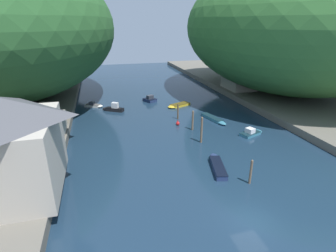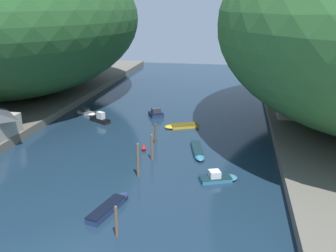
{
  "view_description": "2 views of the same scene",
  "coord_description": "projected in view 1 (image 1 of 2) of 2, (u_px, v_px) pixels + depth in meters",
  "views": [
    {
      "loc": [
        -11.48,
        -15.3,
        15.55
      ],
      "look_at": [
        -2.45,
        18.49,
        1.82
      ],
      "focal_mm": 28.0,
      "sensor_mm": 36.0,
      "label": 1
    },
    {
      "loc": [
        11.22,
        -19.03,
        17.36
      ],
      "look_at": [
        2.99,
        25.39,
        2.61
      ],
      "focal_mm": 40.0,
      "sensor_mm": 36.0,
      "label": 2
    }
  ],
  "objects": [
    {
      "name": "mooring_post_nearest",
      "position": [
        251.0,
        172.0,
        26.78
      ],
      "size": [
        0.25,
        0.25,
        2.77
      ],
      "color": "brown",
      "rests_on": "water_surface"
    },
    {
      "name": "channel_buoy_near",
      "position": [
        178.0,
        123.0,
        42.77
      ],
      "size": [
        0.6,
        0.6,
        0.9
      ],
      "color": "red",
      "rests_on": "water_surface"
    },
    {
      "name": "boat_navy_launch",
      "position": [
        178.0,
        105.0,
        52.56
      ],
      "size": [
        5.3,
        3.61,
        0.46
      ],
      "rotation": [
        0.0,
        0.0,
        1.99
      ],
      "color": "gold",
      "rests_on": "water_surface"
    },
    {
      "name": "boat_open_rowboat",
      "position": [
        252.0,
        132.0,
        39.19
      ],
      "size": [
        4.27,
        2.93,
        1.11
      ],
      "rotation": [
        0.0,
        0.0,
        5.09
      ],
      "color": "teal",
      "rests_on": "water_surface"
    },
    {
      "name": "hillside_right",
      "position": [
        287.0,
        27.0,
        55.75
      ],
      "size": [
        40.72,
        57.01,
        27.22
      ],
      "color": "#387033",
      "rests_on": "right_bank"
    },
    {
      "name": "person_by_boathouse",
      "position": [
        58.0,
        126.0,
        36.72
      ],
      "size": [
        0.23,
        0.38,
        1.69
      ],
      "rotation": [
        0.0,
        0.0,
        1.59
      ],
      "color": "#282D3D",
      "rests_on": "left_bank"
    },
    {
      "name": "water_surface",
      "position": [
        165.0,
        112.0,
        49.17
      ],
      "size": [
        130.0,
        130.0,
        0.0
      ],
      "primitive_type": "plane",
      "color": "#192D42",
      "rests_on": "ground"
    },
    {
      "name": "right_bank",
      "position": [
        290.0,
        99.0,
        55.55
      ],
      "size": [
        22.0,
        120.0,
        1.15
      ],
      "color": "#666056",
      "rests_on": "ground"
    },
    {
      "name": "mooring_post_fourth",
      "position": [
        193.0,
        120.0,
        40.43
      ],
      "size": [
        0.29,
        0.29,
        3.17
      ],
      "color": "brown",
      "rests_on": "water_surface"
    },
    {
      "name": "mooring_post_farthest",
      "position": [
        178.0,
        112.0,
        45.14
      ],
      "size": [
        0.26,
        0.26,
        2.74
      ],
      "color": "brown",
      "rests_on": "water_surface"
    },
    {
      "name": "boat_cabin_cruiser",
      "position": [
        113.0,
        108.0,
        49.72
      ],
      "size": [
        4.24,
        3.15,
        1.67
      ],
      "rotation": [
        0.0,
        0.0,
        1.03
      ],
      "color": "black",
      "rests_on": "water_surface"
    },
    {
      "name": "boat_yellow_tender",
      "position": [
        94.0,
        105.0,
        52.23
      ],
      "size": [
        3.76,
        2.83,
        0.99
      ],
      "rotation": [
        0.0,
        0.0,
        4.22
      ],
      "color": "silver",
      "rests_on": "water_surface"
    },
    {
      "name": "boathouse_shed",
      "position": [
        36.0,
        123.0,
        34.96
      ],
      "size": [
        7.49,
        7.38,
        3.9
      ],
      "color": "#B2A899",
      "rests_on": "left_bank"
    },
    {
      "name": "boat_moored_right",
      "position": [
        215.0,
        119.0,
        44.75
      ],
      "size": [
        2.46,
        6.22,
        0.52
      ],
      "rotation": [
        0.0,
        0.0,
        3.37
      ],
      "color": "teal",
      "rests_on": "water_surface"
    },
    {
      "name": "waterfront_building",
      "position": [
        3.0,
        145.0,
        22.63
      ],
      "size": [
        9.26,
        10.47,
        8.95
      ],
      "color": "#B2A899",
      "rests_on": "left_bank"
    },
    {
      "name": "right_bank_cottage",
      "position": [
        240.0,
        79.0,
        61.2
      ],
      "size": [
        6.27,
        8.14,
        4.57
      ],
      "color": "gray",
      "rests_on": "right_bank"
    },
    {
      "name": "hillside_left",
      "position": [
        2.0,
        28.0,
        50.58
      ],
      "size": [
        42.46,
        59.44,
        27.02
      ],
      "color": "#285628",
      "rests_on": "left_bank"
    },
    {
      "name": "mooring_post_middle",
      "position": [
        202.0,
        130.0,
        36.02
      ],
      "size": [
        0.3,
        0.3,
        3.79
      ],
      "color": "brown",
      "rests_on": "water_surface"
    },
    {
      "name": "person_on_quay",
      "position": [
        13.0,
        210.0,
        20.16
      ],
      "size": [
        0.22,
        0.38,
        1.69
      ],
      "rotation": [
        0.0,
        0.0,
        1.58
      ],
      "color": "#282D3D",
      "rests_on": "left_bank"
    },
    {
      "name": "boat_far_right_bank",
      "position": [
        149.0,
        99.0,
        55.91
      ],
      "size": [
        3.18,
        3.65,
        1.4
      ],
      "rotation": [
        0.0,
        0.0,
        0.5
      ],
      "color": "navy",
      "rests_on": "water_surface"
    },
    {
      "name": "left_bank",
      "position": [
        1.0,
        123.0,
        42.37
      ],
      "size": [
        22.0,
        120.0,
        1.15
      ],
      "color": "#666056",
      "rests_on": "ground"
    },
    {
      "name": "boat_far_upstream",
      "position": [
        217.0,
        165.0,
        30.29
      ],
      "size": [
        2.52,
        5.86,
        0.64
      ],
      "rotation": [
        0.0,
        0.0,
        6.04
      ],
      "color": "navy",
      "rests_on": "water_surface"
    }
  ]
}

